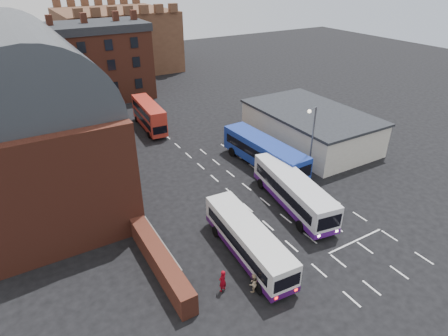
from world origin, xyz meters
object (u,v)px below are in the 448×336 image
bus_red_double (149,115)px  bus_white_outbound (248,239)px  street_lamp (311,137)px  pedestrian_beige (253,283)px  pedestrian_red (223,281)px  bus_blue (264,152)px  bus_white_inbound (293,190)px

bus_red_double → bus_white_outbound: bearing=88.3°
street_lamp → pedestrian_beige: street_lamp is taller
bus_white_outbound → street_lamp: 14.19m
pedestrian_red → pedestrian_beige: bearing=128.2°
bus_blue → pedestrian_beige: bearing=48.9°
pedestrian_red → bus_blue: bearing=-153.9°
street_lamp → pedestrian_beige: (-13.76, -9.93, -4.17)m
bus_white_inbound → pedestrian_red: (-10.96, -5.71, -0.91)m
bus_white_outbound → street_lamp: street_lamp is taller
bus_white_outbound → pedestrian_red: bus_white_outbound is taller
pedestrian_beige → bus_white_outbound: bearing=-131.0°
bus_red_double → street_lamp: (9.27, -21.86, 2.93)m
street_lamp → bus_blue: bearing=116.9°
bus_white_inbound → pedestrian_beige: bus_white_inbound is taller
bus_white_outbound → bus_blue: size_ratio=0.87×
bus_white_inbound → street_lamp: (4.59, 3.08, 3.11)m
bus_red_double → pedestrian_beige: bearing=85.9°
bus_red_double → pedestrian_beige: 32.13m
pedestrian_red → pedestrian_beige: (1.79, -1.14, -0.15)m
bus_blue → bus_red_double: 18.59m
bus_white_inbound → street_lamp: bearing=-137.0°
bus_white_inbound → pedestrian_beige: 11.49m
bus_white_outbound → bus_red_double: bearing=88.3°
bus_white_outbound → pedestrian_beige: 3.75m
pedestrian_red → street_lamp: bearing=-169.8°
bus_blue → bus_red_double: (-6.94, 17.25, 0.06)m
bus_red_double → street_lamp: street_lamp is taller
bus_white_outbound → bus_white_inbound: size_ratio=0.91×
bus_red_double → street_lamp: bearing=116.9°
bus_blue → pedestrian_beige: bus_blue is taller
bus_white_outbound → pedestrian_beige: bus_white_outbound is taller
bus_red_double → pedestrian_red: bearing=82.4°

